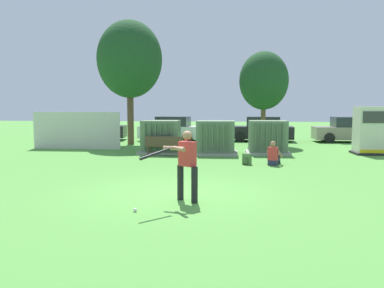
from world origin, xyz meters
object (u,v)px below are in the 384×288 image
at_px(batter, 186,162).
at_px(transformer_mid_west, 216,138).
at_px(generator_enclosure, 371,131).
at_px(seated_spectator, 274,156).
at_px(parked_car_left_of_center, 172,129).
at_px(transformer_mid_east, 268,138).
at_px(sports_ball, 135,210).
at_px(parked_car_rightmost, 348,130).
at_px(backpack, 247,159).
at_px(park_bench, 164,144).
at_px(parked_car_right_of_center, 261,130).
at_px(parked_car_leftmost, 95,129).
at_px(transformer_west, 161,137).

bearing_deg(batter, transformer_mid_west, 87.50).
distance_m(generator_enclosure, seated_spectator, 6.51).
bearing_deg(parked_car_left_of_center, transformer_mid_east, -49.88).
xyz_separation_m(transformer_mid_east, sports_ball, (-3.96, -11.09, -0.74)).
bearing_deg(parked_car_rightmost, transformer_mid_west, -138.95).
xyz_separation_m(transformer_mid_east, parked_car_rightmost, (5.75, 6.80, -0.04)).
bearing_deg(backpack, generator_enclosure, 33.37).
distance_m(seated_spectator, parked_car_rightmost, 12.05).
height_order(generator_enclosure, park_bench, generator_enclosure).
height_order(seated_spectator, parked_car_right_of_center, parked_car_right_of_center).
distance_m(park_bench, seated_spectator, 5.37).
height_order(park_bench, parked_car_leftmost, parked_car_leftmost).
height_order(transformer_mid_west, parked_car_leftmost, same).
bearing_deg(backpack, transformer_west, 139.14).
distance_m(backpack, parked_car_rightmost, 12.62).
bearing_deg(parked_car_right_of_center, transformer_mid_east, -92.12).
relative_size(batter, parked_car_leftmost, 0.40).
bearing_deg(transformer_mid_west, park_bench, -159.93).
xyz_separation_m(sports_ball, parked_car_left_of_center, (-1.74, 17.85, 0.71)).
bearing_deg(batter, parked_car_rightmost, 62.70).
distance_m(transformer_mid_west, transformer_mid_east, 2.56).
relative_size(transformer_mid_west, parked_car_leftmost, 0.48).
xyz_separation_m(transformer_west, backpack, (4.05, -3.50, -0.57)).
bearing_deg(parked_car_rightmost, park_bench, -142.83).
xyz_separation_m(backpack, parked_car_rightmost, (6.93, 10.53, 0.54)).
xyz_separation_m(transformer_west, transformer_mid_west, (2.70, -0.18, 0.00)).
bearing_deg(parked_car_right_of_center, backpack, -97.65).
distance_m(backpack, parked_car_leftmost, 14.42).
xyz_separation_m(transformer_west, sports_ball, (1.26, -10.86, -0.74)).
xyz_separation_m(transformer_mid_west, parked_car_rightmost, (8.28, 7.21, -0.04)).
relative_size(generator_enclosure, parked_car_rightmost, 0.55).
relative_size(transformer_west, parked_car_leftmost, 0.48).
bearing_deg(batter, transformer_mid_east, 73.68).
bearing_deg(parked_car_right_of_center, batter, -100.69).
height_order(transformer_mid_west, park_bench, transformer_mid_west).
relative_size(generator_enclosure, parked_car_leftmost, 0.53).
relative_size(transformer_mid_west, transformer_mid_east, 1.00).
height_order(parked_car_leftmost, parked_car_left_of_center, same).
height_order(parked_car_leftmost, parked_car_right_of_center, same).
bearing_deg(generator_enclosure, parked_car_leftmost, 157.75).
distance_m(transformer_mid_west, generator_enclosure, 7.51).
height_order(sports_ball, seated_spectator, seated_spectator).
distance_m(generator_enclosure, park_bench, 9.99).
relative_size(batter, seated_spectator, 1.81).
distance_m(generator_enclosure, backpack, 7.39).
xyz_separation_m(transformer_mid_east, backpack, (-1.17, -3.74, -0.57)).
bearing_deg(parked_car_rightmost, generator_enclosure, -97.06).
height_order(generator_enclosure, parked_car_right_of_center, generator_enclosure).
height_order(generator_enclosure, parked_car_leftmost, generator_enclosure).
bearing_deg(parked_car_right_of_center, sports_ball, -103.20).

